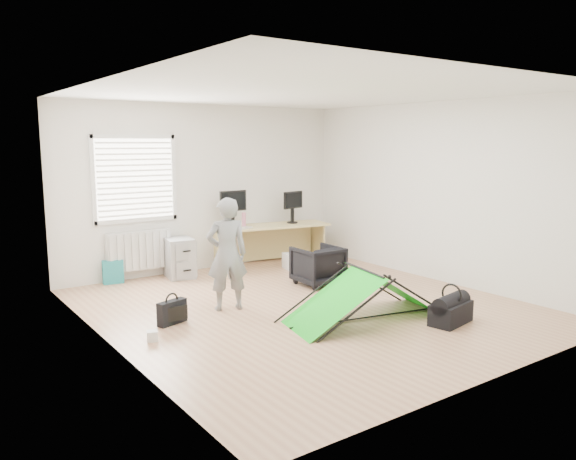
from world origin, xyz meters
TOP-DOWN VIEW (x-y plane):
  - ground at (0.00, 0.00)m, footprint 5.50×5.50m
  - back_wall at (0.00, 2.75)m, footprint 5.00×0.02m
  - window at (-1.20, 2.71)m, footprint 1.20×0.06m
  - radiator at (-1.20, 2.67)m, footprint 1.00×0.12m
  - desk at (1.05, 2.38)m, footprint 2.10×0.99m
  - filing_cabinet at (-0.64, 2.44)m, footprint 0.48×0.59m
  - monitor_left at (0.31, 2.41)m, footprint 0.48×0.12m
  - monitor_right at (1.49, 2.36)m, footprint 0.44×0.17m
  - keyboard at (0.38, 2.28)m, footprint 0.48×0.30m
  - thermos at (0.54, 2.43)m, footprint 0.09×0.09m
  - office_chair at (0.82, 0.80)m, footprint 0.64×0.66m
  - person at (-0.87, 0.49)m, footprint 0.60×0.48m
  - kite at (0.25, -0.81)m, footprint 2.07×1.24m
  - storage_crate at (1.24, 1.84)m, footprint 0.52×0.42m
  - tote_bag at (-1.63, 2.63)m, footprint 0.32×0.18m
  - laptop_bag at (-1.69, 0.36)m, footprint 0.39×0.22m
  - white_box at (-2.10, -0.05)m, footprint 0.14×0.14m
  - duffel_bag at (0.97, -1.52)m, footprint 0.62×0.40m

SIDE VIEW (x-z plane):
  - ground at x=0.00m, z-range 0.00..0.00m
  - white_box at x=-2.10m, z-range 0.00..0.11m
  - duffel_bag at x=0.97m, z-range 0.00..0.25m
  - storage_crate at x=1.24m, z-range 0.00..0.26m
  - laptop_bag at x=-1.69m, z-range 0.00..0.28m
  - tote_bag at x=-1.63m, z-range 0.00..0.35m
  - office_chair at x=0.82m, z-range 0.00..0.58m
  - kite at x=0.25m, z-range 0.00..0.60m
  - filing_cabinet at x=-0.64m, z-range 0.00..0.62m
  - desk at x=1.05m, z-range 0.00..0.69m
  - radiator at x=-1.20m, z-range 0.15..0.75m
  - keyboard at x=0.38m, z-range 0.69..0.71m
  - person at x=-0.87m, z-range 0.00..1.43m
  - thermos at x=0.54m, z-range 0.69..0.94m
  - monitor_right at x=1.49m, z-range 0.69..1.10m
  - monitor_left at x=0.31m, z-range 0.69..1.15m
  - back_wall at x=0.00m, z-range 0.00..2.70m
  - window at x=-1.20m, z-range 0.95..2.15m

